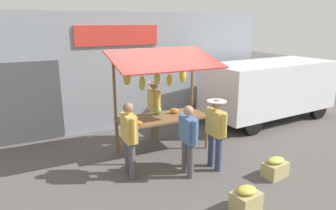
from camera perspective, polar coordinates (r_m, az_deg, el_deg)
name	(u,v)px	position (r m, az deg, el deg)	size (l,w,h in m)	color
ground_plane	(163,150)	(7.80, -0.99, -8.36)	(40.00, 40.00, 0.00)	#514F4C
street_backdrop	(129,71)	(9.27, -7.29, 6.29)	(9.00, 0.30, 3.40)	#8C939E
market_stall	(162,90)	(7.36, -1.17, 2.84)	(2.50, 1.46, 2.50)	brown
vendor_with_sunhat	(154,105)	(8.17, -2.61, -0.09)	(0.42, 0.70, 1.64)	#726656
shopper_with_shopping_bag	(216,129)	(6.63, 8.86, -4.40)	(0.41, 0.68, 1.57)	navy
shopper_in_striped_shirt	(129,135)	(6.26, -7.25, -5.55)	(0.23, 0.69, 1.60)	#4C4C51
shopper_with_ponytail	(188,137)	(6.29, 3.76, -5.89)	(0.24, 0.66, 1.52)	#4C4C51
parked_van	(266,86)	(10.33, 17.73, 3.36)	(4.52, 2.15, 1.88)	silver
produce_crate_near	(246,200)	(5.61, 14.31, -16.68)	(0.52, 0.43, 0.45)	tan
produce_crate_side	(275,168)	(6.85, 19.32, -11.00)	(0.56, 0.41, 0.43)	tan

